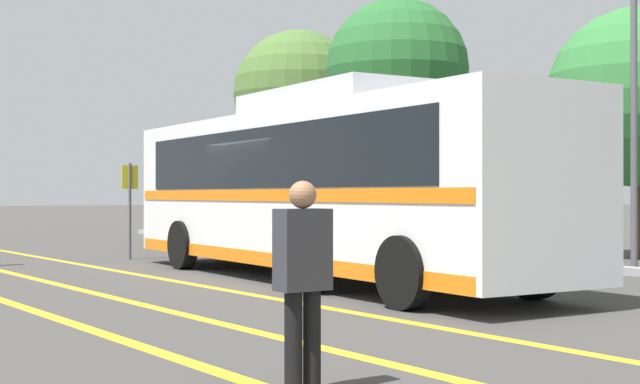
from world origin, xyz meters
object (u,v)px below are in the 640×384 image
(pedestrian_1, at_px, (303,273))
(tree_0, at_px, (638,98))
(parked_car_1, at_px, (350,227))
(street_lamp, at_px, (634,41))
(tree_3, at_px, (397,70))
(transit_bus, at_px, (320,185))
(tree_1, at_px, (298,94))
(bus_stop_sign, at_px, (130,198))
(parked_car_0, at_px, (233,220))

(pedestrian_1, distance_m, tree_0, 16.67)
(parked_car_1, bearing_deg, street_lamp, -69.05)
(tree_3, bearing_deg, parked_car_1, -52.67)
(parked_car_1, height_order, tree_0, tree_0)
(transit_bus, distance_m, pedestrian_1, 9.13)
(street_lamp, bearing_deg, tree_1, 170.35)
(tree_0, bearing_deg, tree_3, -174.98)
(bus_stop_sign, bearing_deg, tree_3, 11.23)
(parked_car_1, bearing_deg, tree_3, 35.14)
(transit_bus, bearing_deg, parked_car_0, 71.74)
(tree_1, bearing_deg, tree_0, -1.48)
(parked_car_0, distance_m, street_lamp, 13.61)
(transit_bus, relative_size, parked_car_1, 2.74)
(tree_1, bearing_deg, bus_stop_sign, -51.62)
(transit_bus, bearing_deg, tree_1, 61.49)
(parked_car_1, xyz_separation_m, tree_0, (4.65, 5.13, 3.14))
(street_lamp, xyz_separation_m, tree_0, (-1.61, 2.45, -0.88))
(tree_3, bearing_deg, bus_stop_sign, -83.08)
(tree_0, height_order, tree_1, tree_1)
(street_lamp, bearing_deg, parked_car_1, -156.86)
(transit_bus, height_order, tree_0, tree_0)
(parked_car_0, height_order, parked_car_1, parked_car_0)
(transit_bus, bearing_deg, pedestrian_1, -122.18)
(tree_3, bearing_deg, transit_bus, -47.27)
(parked_car_1, height_order, bus_stop_sign, bus_stop_sign)
(tree_1, relative_size, tree_3, 1.03)
(street_lamp, relative_size, tree_3, 0.95)
(parked_car_0, bearing_deg, pedestrian_1, -119.92)
(bus_stop_sign, relative_size, tree_3, 0.30)
(transit_bus, height_order, street_lamp, street_lamp)
(tree_1, distance_m, tree_3, 7.19)
(bus_stop_sign, xyz_separation_m, street_lamp, (8.51, 7.55, 3.31))
(tree_0, relative_size, tree_1, 0.77)
(parked_car_1, bearing_deg, tree_1, 60.01)
(transit_bus, height_order, parked_car_0, transit_bus)
(tree_1, height_order, tree_3, tree_1)
(transit_bus, height_order, bus_stop_sign, transit_bus)
(bus_stop_sign, bearing_deg, tree_1, 42.68)
(bus_stop_sign, xyz_separation_m, tree_1, (-8.23, 10.39, 3.91))
(parked_car_0, bearing_deg, tree_3, -39.82)
(tree_3, bearing_deg, street_lamp, -10.28)
(parked_car_1, relative_size, bus_stop_sign, 1.89)
(parked_car_0, distance_m, pedestrian_1, 20.98)
(tree_1, bearing_deg, parked_car_1, -27.80)
(pedestrian_1, relative_size, tree_3, 0.22)
(parked_car_0, xyz_separation_m, bus_stop_sign, (4.30, -5.31, 0.70))
(transit_bus, xyz_separation_m, tree_3, (-7.95, 8.61, 3.67))
(pedestrian_1, height_order, tree_0, tree_0)
(transit_bus, bearing_deg, tree_0, 3.83)
(street_lamp, xyz_separation_m, tree_3, (-9.64, 1.75, 0.63))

